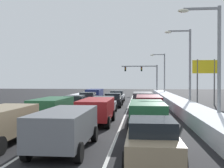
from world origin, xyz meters
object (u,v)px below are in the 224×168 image
Objects in this scene: suv_gray_center_lane_nearest at (65,126)px; sedan_maroon_left_lane_third at (75,103)px; suv_maroon_right_lane_third at (149,104)px; sedan_silver_center_lane_third at (104,105)px; suv_green_left_lane_second at (52,108)px; sedan_charcoal_left_lane_fourth at (88,98)px; sedan_white_center_lane_fifth at (117,96)px; roadside_sign_right at (206,72)px; street_lamp_right_near at (213,54)px; traffic_light_gantry at (146,73)px; street_lamp_right_mid at (186,61)px; suv_charcoal_right_lane_fourth at (143,99)px; suv_navy_left_lane_fifth at (95,94)px; sedan_black_center_lane_fourth at (113,100)px; street_lamp_right_far at (162,71)px; sedan_tan_right_lane_nearest at (152,139)px; sedan_navy_right_lane_fifth at (144,97)px; suv_red_center_lane_second at (97,109)px; suv_green_right_lane_second at (147,113)px.

sedan_maroon_left_lane_third is (-3.04, 14.37, -0.25)m from suv_gray_center_lane_nearest.
sedan_silver_center_lane_third is at bearing 158.12° from suv_maroon_right_lane_third.
suv_gray_center_lane_nearest is 8.10m from suv_green_left_lane_second.
sedan_maroon_left_lane_third is at bearing -89.75° from sedan_charcoal_left_lane_fourth.
sedan_charcoal_left_lane_fourth is (-0.04, 13.84, -0.25)m from suv_green_left_lane_second.
suv_gray_center_lane_nearest is 1.09× the size of sedan_white_center_lane_fifth.
street_lamp_right_near is at bearing -101.98° from roadside_sign_right.
traffic_light_gantry is at bearing 77.74° from sedan_white_center_lane_fifth.
street_lamp_right_mid is (10.88, 9.58, 3.84)m from suv_green_left_lane_second.
traffic_light_gantry reaches higher than suv_charcoal_right_lane_fourth.
suv_green_left_lane_second and suv_navy_left_lane_fifth have the same top height.
sedan_maroon_left_lane_third is (-3.04, 1.50, 0.00)m from sedan_silver_center_lane_third.
sedan_black_center_lane_fourth is 20.74m from street_lamp_right_far.
traffic_light_gantry is at bearing 66.81° from suv_navy_left_lane_fifth.
sedan_tan_right_lane_nearest is 27.33m from sedan_white_center_lane_fifth.
sedan_white_center_lane_fifth is 0.82× the size of roadside_sign_right.
sedan_black_center_lane_fourth is (-3.47, -4.70, 0.00)m from sedan_navy_right_lane_fifth.
suv_red_center_lane_second reaches higher than sedan_silver_center_lane_third.
roadside_sign_right is (11.03, -3.41, 3.25)m from sedan_white_center_lane_fifth.
sedan_maroon_left_lane_third is 0.59× the size of street_lamp_right_near.
traffic_light_gantry reaches higher than suv_maroon_right_lane_third.
sedan_black_center_lane_fourth and sedan_white_center_lane_fifth have the same top height.
suv_maroon_right_lane_third is at bearing 88.57° from sedan_tan_right_lane_nearest.
sedan_tan_right_lane_nearest is at bearing -82.72° from sedan_white_center_lane_fifth.
sedan_tan_right_lane_nearest is 0.92× the size of suv_green_right_lane_second.
roadside_sign_right is at bearing 67.15° from suv_green_right_lane_second.
sedan_white_center_lane_fifth is 0.56× the size of street_lamp_right_mid.
suv_maroon_right_lane_third is 8.01m from street_lamp_right_mid.
traffic_light_gantry is 29.47m from street_lamp_right_mid.
suv_navy_left_lane_fifth is (-3.36, 28.06, 0.00)m from suv_gray_center_lane_nearest.
suv_green_right_lane_second is 1.00× the size of suv_red_center_lane_second.
street_lamp_right_far reaches higher than sedan_black_center_lane_fourth.
suv_navy_left_lane_fifth is 20.21m from traffic_light_gantry.
roadside_sign_right is (14.47, -5.34, 3.00)m from suv_navy_left_lane_fifth.
sedan_navy_right_lane_fifth is at bearing 88.11° from suv_charcoal_right_lane_fourth.
sedan_navy_right_lane_fifth is 0.56× the size of street_lamp_right_mid.
sedan_silver_center_lane_third is 1.00× the size of sedan_black_center_lane_fourth.
street_lamp_right_mid is 21.30m from street_lamp_right_far.
sedan_tan_right_lane_nearest is 10.74m from suv_green_left_lane_second.
sedan_charcoal_left_lane_fourth is at bearing -87.51° from suv_navy_left_lane_fifth.
sedan_white_center_lane_fifth is at bearing 90.46° from suv_red_center_lane_second.
sedan_silver_center_lane_third is (0.00, 12.86, -0.25)m from suv_gray_center_lane_nearest.
sedan_maroon_left_lane_third is 1.00× the size of sedan_charcoal_left_lane_fourth.
suv_green_left_lane_second reaches higher than sedan_white_center_lane_fifth.
sedan_navy_right_lane_fifth and sedan_black_center_lane_fourth have the same top height.
street_lamp_right_mid is at bearing 65.33° from suv_gray_center_lane_nearest.
traffic_light_gantry reaches higher than sedan_silver_center_lane_third.
sedan_white_center_lane_fifth is (-0.15, 19.21, -0.25)m from suv_red_center_lane_second.
suv_maroon_right_lane_third is 1.09× the size of sedan_silver_center_lane_third.
sedan_maroon_left_lane_third is at bearing -124.88° from sedan_navy_right_lane_fifth.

